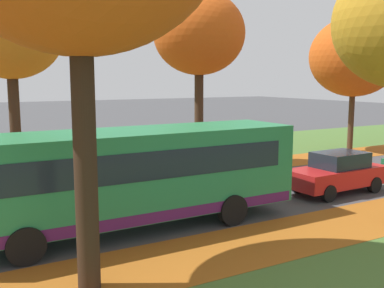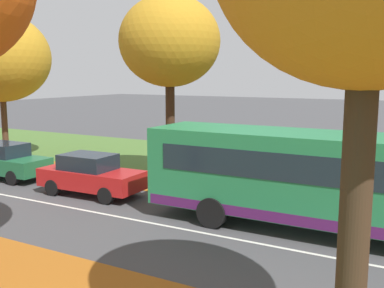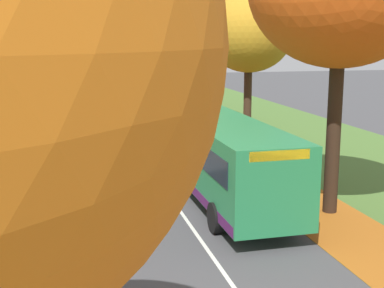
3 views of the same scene
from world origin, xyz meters
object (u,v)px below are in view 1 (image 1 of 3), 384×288
object	(u,v)px
tree_left_near	(10,33)
tree_left_mid	(199,34)
tree_left_far	(354,57)
bus	(130,174)
car_red_lead	(337,173)

from	to	relation	value
tree_left_near	tree_left_mid	world-z (taller)	tree_left_mid
tree_left_near	tree_left_far	distance (m)	19.63
tree_left_near	bus	xyz separation A→B (m)	(6.91, 2.16, -4.56)
tree_left_near	bus	size ratio (longest dim) A/B	0.78
tree_left_far	bus	distance (m)	19.29
bus	car_red_lead	bearing A→B (deg)	90.46
tree_left_far	tree_left_near	bearing A→B (deg)	-89.51
tree_left_near	tree_left_mid	xyz separation A→B (m)	(-0.41, 8.81, 0.40)
tree_left_far	car_red_lead	xyz separation A→B (m)	(7.00, -8.70, -5.00)
tree_left_mid	bus	distance (m)	11.06
tree_left_mid	car_red_lead	xyz separation A→B (m)	(7.24, 2.11, -5.85)
tree_left_far	car_red_lead	world-z (taller)	tree_left_far
tree_left_near	bus	world-z (taller)	tree_left_near
car_red_lead	tree_left_far	bearing A→B (deg)	128.84
tree_left_mid	bus	size ratio (longest dim) A/B	0.84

